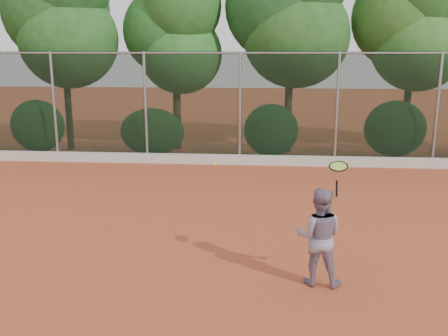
{
  "coord_description": "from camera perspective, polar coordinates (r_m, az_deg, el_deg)",
  "views": [
    {
      "loc": [
        0.8,
        -8.61,
        3.53
      ],
      "look_at": [
        0.0,
        1.0,
        1.25
      ],
      "focal_mm": 40.0,
      "sensor_mm": 36.0,
      "label": 1
    }
  ],
  "objects": [
    {
      "name": "concrete_curb",
      "position": [
        15.81,
        1.74,
        0.95
      ],
      "size": [
        24.0,
        0.2,
        0.3
      ],
      "primitive_type": "cube",
      "color": "beige",
      "rests_on": "ground"
    },
    {
      "name": "foliage_backdrop",
      "position": [
        17.66,
        0.39,
        16.13
      ],
      "size": [
        23.7,
        3.63,
        7.55
      ],
      "color": "#49351C",
      "rests_on": "ground"
    },
    {
      "name": "tennis_racket",
      "position": [
        7.36,
        12.93,
        -0.1
      ],
      "size": [
        0.33,
        0.33,
        0.55
      ],
      "color": "black",
      "rests_on": "ground"
    },
    {
      "name": "tennis_ball_in_flight",
      "position": [
        7.97,
        -1.15,
        0.51
      ],
      "size": [
        0.07,
        0.07,
        0.07
      ],
      "color": "yellow",
      "rests_on": "ground"
    },
    {
      "name": "ground",
      "position": [
        9.34,
        -0.51,
        -8.91
      ],
      "size": [
        80.0,
        80.0,
        0.0
      ],
      "primitive_type": "plane",
      "color": "#AC4928",
      "rests_on": "ground"
    },
    {
      "name": "chainlink_fence",
      "position": [
        15.72,
        1.82,
        7.19
      ],
      "size": [
        24.09,
        0.09,
        3.5
      ],
      "color": "black",
      "rests_on": "ground"
    },
    {
      "name": "tennis_player",
      "position": [
        7.79,
        10.78,
        -7.72
      ],
      "size": [
        0.82,
        0.68,
        1.53
      ],
      "primitive_type": "imported",
      "rotation": [
        0.0,
        0.0,
        2.99
      ],
      "color": "gray",
      "rests_on": "ground"
    }
  ]
}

